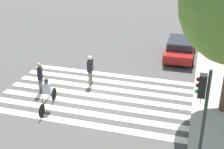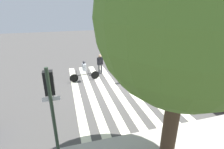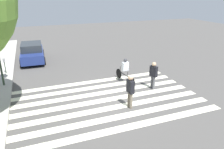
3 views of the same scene
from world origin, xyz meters
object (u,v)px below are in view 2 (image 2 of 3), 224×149
at_px(pedestrian_adult_blue_shirt, 127,70).
at_px(street_tree, 187,19).
at_px(traffic_light, 51,98).
at_px(cyclist_far_lane, 84,70).
at_px(pedestrian_adult_yellow_jacket, 100,63).

bearing_deg(pedestrian_adult_blue_shirt, street_tree, -100.86).
xyz_separation_m(traffic_light, cyclist_far_lane, (-1.99, -7.16, -1.79)).
height_order(traffic_light, street_tree, street_tree).
relative_size(pedestrian_adult_yellow_jacket, pedestrian_adult_blue_shirt, 0.96).
bearing_deg(cyclist_far_lane, street_tree, 97.32).
relative_size(street_tree, pedestrian_adult_yellow_jacket, 4.67).
height_order(pedestrian_adult_blue_shirt, cyclist_far_lane, pedestrian_adult_blue_shirt).
xyz_separation_m(pedestrian_adult_yellow_jacket, pedestrian_adult_blue_shirt, (-1.59, 2.28, 0.04)).
xyz_separation_m(pedestrian_adult_blue_shirt, cyclist_far_lane, (3.09, -1.11, -0.13)).
height_order(traffic_light, cyclist_far_lane, traffic_light).
bearing_deg(street_tree, cyclist_far_lane, -76.42).
bearing_deg(street_tree, pedestrian_adult_yellow_jacket, -86.85).
xyz_separation_m(pedestrian_adult_yellow_jacket, cyclist_far_lane, (1.50, 1.17, -0.09)).
bearing_deg(street_tree, pedestrian_adult_blue_shirt, -98.35).
xyz_separation_m(street_tree, pedestrian_adult_yellow_jacket, (0.52, -9.53, -4.28)).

